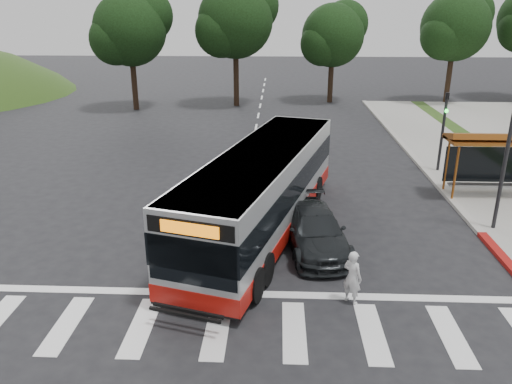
{
  "coord_description": "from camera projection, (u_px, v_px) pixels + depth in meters",
  "views": [
    {
      "loc": [
        1.49,
        -15.85,
        7.88
      ],
      "look_at": [
        0.75,
        0.94,
        1.6
      ],
      "focal_mm": 35.0,
      "sensor_mm": 36.0,
      "label": 1
    }
  ],
  "objects": [
    {
      "name": "ground",
      "position": [
        234.0,
        243.0,
        17.65
      ],
      "size": [
        140.0,
        140.0,
        0.0
      ],
      "primitive_type": "plane",
      "color": "black",
      "rests_on": "ground"
    },
    {
      "name": "sidewalk_east",
      "position": [
        469.0,
        174.0,
        24.67
      ],
      "size": [
        4.0,
        40.0,
        0.12
      ],
      "primitive_type": "cube",
      "color": "gray",
      "rests_on": "ground"
    },
    {
      "name": "curb_east",
      "position": [
        428.0,
        174.0,
        24.74
      ],
      "size": [
        0.3,
        40.0,
        0.15
      ],
      "primitive_type": "cube",
      "color": "#9E9991",
      "rests_on": "ground"
    },
    {
      "name": "crosswalk_ladder",
      "position": [
        217.0,
        329.0,
        12.97
      ],
      "size": [
        18.0,
        2.6,
        0.01
      ],
      "primitive_type": "cube",
      "color": "silver",
      "rests_on": "ground"
    },
    {
      "name": "bus_shelter",
      "position": [
        496.0,
        145.0,
        21.16
      ],
      "size": [
        4.2,
        1.6,
        2.86
      ],
      "color": "brown",
      "rests_on": "sidewalk_east"
    },
    {
      "name": "traffic_signal_ne_tall",
      "position": [
        511.0,
        129.0,
        17.3
      ],
      "size": [
        0.18,
        0.37,
        6.5
      ],
      "color": "black",
      "rests_on": "ground"
    },
    {
      "name": "traffic_signal_ne_short",
      "position": [
        444.0,
        124.0,
        24.34
      ],
      "size": [
        0.18,
        0.37,
        4.0
      ],
      "color": "black",
      "rests_on": "ground"
    },
    {
      "name": "tree_ne_a",
      "position": [
        456.0,
        25.0,
        41.02
      ],
      "size": [
        6.16,
        5.74,
        9.3
      ],
      "color": "black",
      "rests_on": "parking_lot"
    },
    {
      "name": "tree_north_a",
      "position": [
        236.0,
        19.0,
        39.71
      ],
      "size": [
        6.6,
        6.15,
        10.17
      ],
      "color": "black",
      "rests_on": "ground"
    },
    {
      "name": "tree_north_b",
      "position": [
        334.0,
        34.0,
        41.68
      ],
      "size": [
        5.72,
        5.33,
        8.43
      ],
      "color": "black",
      "rests_on": "ground"
    },
    {
      "name": "tree_north_c",
      "position": [
        131.0,
        28.0,
        38.38
      ],
      "size": [
        6.16,
        5.74,
        9.3
      ],
      "color": "black",
      "rests_on": "ground"
    },
    {
      "name": "transit_bus",
      "position": [
        263.0,
        192.0,
        18.06
      ],
      "size": [
        5.76,
        12.19,
        3.08
      ],
      "primitive_type": null,
      "rotation": [
        0.0,
        0.0,
        -0.28
      ],
      "color": "#ABAEB0",
      "rests_on": "ground"
    },
    {
      "name": "pedestrian",
      "position": [
        352.0,
        277.0,
        13.87
      ],
      "size": [
        0.69,
        0.68,
        1.6
      ],
      "primitive_type": "imported",
      "rotation": [
        0.0,
        0.0,
        2.39
      ],
      "color": "silver",
      "rests_on": "ground"
    },
    {
      "name": "dark_sedan",
      "position": [
        315.0,
        230.0,
        17.11
      ],
      "size": [
        2.54,
        4.91,
        1.36
      ],
      "primitive_type": "imported",
      "rotation": [
        0.0,
        0.0,
        0.14
      ],
      "color": "black",
      "rests_on": "ground"
    }
  ]
}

